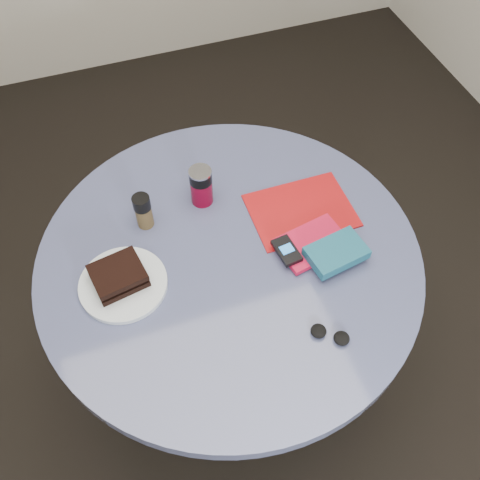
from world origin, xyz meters
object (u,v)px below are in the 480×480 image
object	(u,v)px
magazine	(301,210)
red_book	(312,243)
pepper_grinder	(143,211)
novel	(336,253)
mp3_player	(287,251)
table	(230,287)
headphones	(330,335)
sandwich	(118,276)
soda_can	(201,186)
plate	(123,284)

from	to	relation	value
magazine	red_book	distance (m)	0.12
pepper_grinder	novel	xyz separation A→B (m)	(0.43, -0.28, -0.02)
red_book	novel	bearing A→B (deg)	-68.76
novel	red_book	bearing A→B (deg)	112.64
red_book	novel	world-z (taller)	novel
red_book	mp3_player	world-z (taller)	mp3_player
table	novel	xyz separation A→B (m)	(0.25, -0.11, 0.20)
headphones	novel	bearing A→B (deg)	61.65
sandwich	novel	size ratio (longest dim) A/B	0.96
soda_can	red_book	xyz separation A→B (m)	(0.22, -0.25, -0.05)
sandwich	novel	xyz separation A→B (m)	(0.53, -0.11, -0.00)
plate	soda_can	world-z (taller)	soda_can
sandwich	headphones	distance (m)	0.53
magazine	headphones	size ratio (longest dim) A/B	2.89
magazine	mp3_player	bearing A→B (deg)	-126.80
table	soda_can	bearing A→B (deg)	93.22
plate	headphones	distance (m)	0.52
sandwich	red_book	world-z (taller)	sandwich
pepper_grinder	magazine	xyz separation A→B (m)	(0.41, -0.10, -0.05)
plate	sandwich	distance (m)	0.03
magazine	red_book	xyz separation A→B (m)	(-0.02, -0.12, 0.01)
red_book	mp3_player	size ratio (longest dim) A/B	1.98
mp3_player	soda_can	bearing A→B (deg)	120.08
soda_can	headphones	distance (m)	0.53
sandwich	headphones	xyz separation A→B (m)	(0.43, -0.31, -0.03)
soda_can	table	bearing A→B (deg)	-86.78
plate	magazine	world-z (taller)	plate
soda_can	mp3_player	xyz separation A→B (m)	(0.15, -0.26, -0.03)
magazine	mp3_player	world-z (taller)	mp3_player
plate	headphones	xyz separation A→B (m)	(0.42, -0.30, 0.00)
headphones	red_book	bearing A→B (deg)	75.25
soda_can	pepper_grinder	xyz separation A→B (m)	(-0.17, -0.03, -0.00)
soda_can	magazine	bearing A→B (deg)	-27.53
soda_can	mp3_player	world-z (taller)	soda_can
novel	sandwich	bearing A→B (deg)	158.83
sandwich	soda_can	bearing A→B (deg)	35.52
red_book	mp3_player	bearing A→B (deg)	175.41
soda_can	red_book	bearing A→B (deg)	-47.79
headphones	mp3_player	bearing A→B (deg)	92.36
red_book	novel	distance (m)	0.07
table	plate	distance (m)	0.33
plate	sandwich	size ratio (longest dim) A/B	1.56
table	novel	world-z (taller)	novel
soda_can	plate	bearing A→B (deg)	-142.75
soda_can	red_book	world-z (taller)	soda_can
table	magazine	bearing A→B (deg)	17.29
plate	soda_can	xyz separation A→B (m)	(0.27, 0.20, 0.05)
magazine	novel	world-z (taller)	novel
pepper_grinder	red_book	size ratio (longest dim) A/B	0.60
red_book	headphones	bearing A→B (deg)	-115.37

